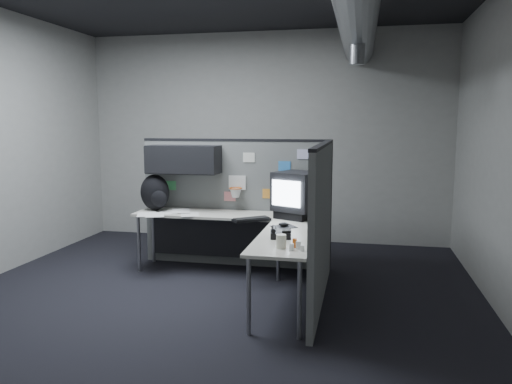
% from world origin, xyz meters
% --- Properties ---
extents(room, '(5.62, 5.62, 3.22)m').
position_xyz_m(room, '(0.56, 0.00, 2.10)').
color(room, black).
rests_on(room, ground).
extents(partition_back, '(2.44, 0.42, 1.63)m').
position_xyz_m(partition_back, '(-0.25, 1.23, 1.00)').
color(partition_back, '#5F6260').
rests_on(partition_back, ground).
extents(partition_right, '(0.07, 2.23, 1.63)m').
position_xyz_m(partition_right, '(1.10, 0.22, 0.82)').
color(partition_right, '#5F6260').
rests_on(partition_right, ground).
extents(desk, '(2.31, 2.11, 0.73)m').
position_xyz_m(desk, '(0.15, 0.70, 0.61)').
color(desk, beige).
rests_on(desk, ground).
extents(monitor, '(0.62, 0.62, 0.54)m').
position_xyz_m(monitor, '(0.76, 0.91, 1.01)').
color(monitor, black).
rests_on(monitor, desk).
extents(keyboard, '(0.44, 0.38, 0.04)m').
position_xyz_m(keyboard, '(0.28, 0.59, 0.75)').
color(keyboard, black).
rests_on(keyboard, desk).
extents(mouse, '(0.31, 0.30, 0.05)m').
position_xyz_m(mouse, '(0.69, 0.34, 0.75)').
color(mouse, black).
rests_on(mouse, desk).
extents(phone, '(0.23, 0.25, 0.10)m').
position_xyz_m(phone, '(0.73, -0.14, 0.77)').
color(phone, black).
rests_on(phone, desk).
extents(bottles, '(0.14, 0.15, 0.08)m').
position_xyz_m(bottles, '(0.94, -0.56, 0.76)').
color(bottles, silver).
rests_on(bottles, desk).
extents(cup, '(0.11, 0.11, 0.12)m').
position_xyz_m(cup, '(0.80, -0.55, 0.79)').
color(cup, beige).
rests_on(cup, desk).
extents(papers, '(0.81, 0.70, 0.02)m').
position_xyz_m(papers, '(-0.80, 0.80, 0.74)').
color(papers, white).
rests_on(papers, desk).
extents(backpack, '(0.45, 0.40, 0.46)m').
position_xyz_m(backpack, '(-1.05, 1.01, 0.95)').
color(backpack, black).
rests_on(backpack, desk).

